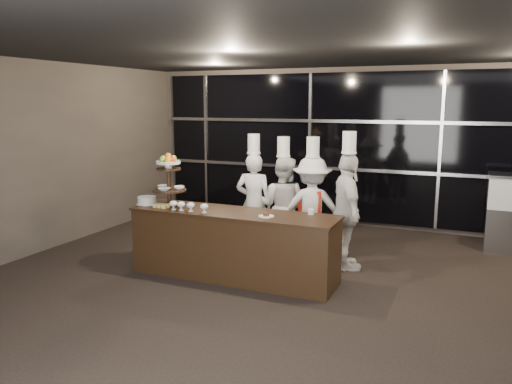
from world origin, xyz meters
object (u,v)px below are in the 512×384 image
at_px(layer_cake, 147,200).
at_px(chef_b, 283,205).
at_px(chef_d, 347,211).
at_px(chef_a, 254,201).
at_px(display_stand, 169,176).
at_px(buffet_counter, 234,244).
at_px(chef_c, 312,208).

relative_size(layer_cake, chef_b, 0.16).
bearing_deg(chef_d, layer_cake, -158.96).
distance_m(chef_a, chef_d, 1.55).
bearing_deg(display_stand, chef_d, 22.84).
height_order(buffet_counter, display_stand, display_stand).
distance_m(layer_cake, chef_a, 1.68).
relative_size(layer_cake, chef_a, 0.16).
xyz_separation_m(layer_cake, chef_c, (2.06, 1.27, -0.18)).
distance_m(buffet_counter, chef_c, 1.45).
relative_size(chef_a, chef_c, 1.01).
xyz_separation_m(buffet_counter, display_stand, (-1.00, -0.00, 0.87)).
distance_m(chef_a, chef_c, 0.94).
xyz_separation_m(chef_a, chef_c, (0.94, 0.03, -0.03)).
distance_m(display_stand, layer_cake, 0.51).
xyz_separation_m(chef_a, chef_b, (0.46, 0.07, -0.03)).
height_order(display_stand, layer_cake, display_stand).
height_order(chef_b, chef_c, chef_c).
bearing_deg(chef_c, buffet_counter, -120.26).
relative_size(display_stand, layer_cake, 2.48).
height_order(chef_c, chef_d, chef_d).
bearing_deg(chef_b, display_stand, -134.49).
bearing_deg(display_stand, chef_b, 45.51).
relative_size(chef_c, chef_d, 0.95).
xyz_separation_m(layer_cake, chef_b, (1.59, 1.31, -0.19)).
height_order(layer_cake, chef_a, chef_a).
bearing_deg(chef_d, display_stand, -157.16).
height_order(display_stand, chef_d, chef_d).
bearing_deg(chef_d, buffet_counter, -143.37).
distance_m(buffet_counter, layer_cake, 1.44).
distance_m(display_stand, chef_a, 1.51).
height_order(display_stand, chef_b, chef_b).
xyz_separation_m(display_stand, chef_c, (1.71, 1.22, -0.55)).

